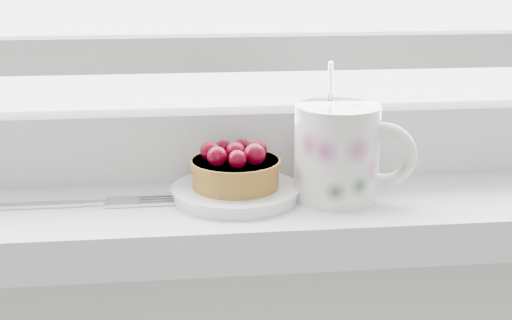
{
  "coord_description": "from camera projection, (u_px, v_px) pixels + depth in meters",
  "views": [
    {
      "loc": [
        -0.06,
        1.24,
        1.17
      ],
      "look_at": [
        0.01,
        1.88,
        0.98
      ],
      "focal_mm": 50.0,
      "sensor_mm": 36.0,
      "label": 1
    }
  ],
  "objects": [
    {
      "name": "fork",
      "position": [
        64.0,
        204.0,
        0.67
      ],
      "size": [
        0.21,
        0.03,
        0.0
      ],
      "color": "silver",
      "rests_on": "windowsill"
    },
    {
      "name": "raspberry_tart",
      "position": [
        236.0,
        168.0,
        0.68
      ],
      "size": [
        0.09,
        0.09,
        0.05
      ],
      "color": "brown",
      "rests_on": "saucer"
    },
    {
      "name": "floral_mug",
      "position": [
        340.0,
        151.0,
        0.67
      ],
      "size": [
        0.12,
        0.11,
        0.13
      ],
      "color": "silver",
      "rests_on": "windowsill"
    },
    {
      "name": "saucer",
      "position": [
        236.0,
        192.0,
        0.69
      ],
      "size": [
        0.12,
        0.12,
        0.01
      ],
      "primitive_type": "cylinder",
      "color": "white",
      "rests_on": "windowsill"
    }
  ]
}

